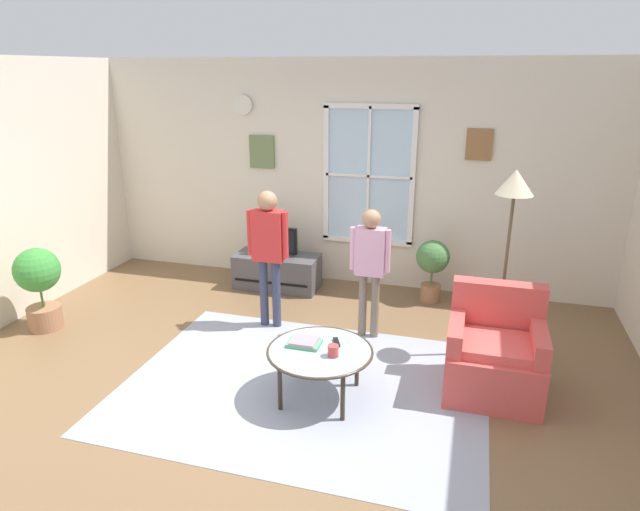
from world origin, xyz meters
The scene contains 16 objects.
ground_plane centered at (0.00, 0.00, -0.01)m, with size 6.84×5.91×0.02m, color brown.
back_wall centered at (0.01, 2.71, 1.35)m, with size 6.24×0.17×2.69m.
area_rug centered at (0.25, 0.15, 0.00)m, with size 3.02×2.29×0.01m, color #999EAD.
tv_stand centered at (-0.74, 2.20, 0.21)m, with size 1.02×0.47×0.42m.
television centered at (-0.74, 2.20, 0.61)m, with size 0.52×0.08×0.35m.
armchair centered at (1.77, 0.55, 0.33)m, with size 0.76×0.74×0.87m.
coffee_table centered at (0.42, 0.04, 0.41)m, with size 0.86×0.86×0.44m.
book_stack centered at (0.27, 0.09, 0.46)m, with size 0.27×0.19×0.05m.
cup centered at (0.55, -0.02, 0.48)m, with size 0.09×0.09×0.09m, color #BF3F3F.
remote_near_books centered at (0.52, 0.18, 0.44)m, with size 0.04×0.14×0.02m, color black.
remote_near_cup centered at (0.53, 0.07, 0.44)m, with size 0.04×0.14×0.02m, color black.
person_red_shirt centered at (-0.44, 1.18, 0.90)m, with size 0.43×0.20×1.44m.
person_pink_shirt centered at (0.58, 1.23, 0.82)m, with size 0.39×0.18×1.31m.
potted_plant_by_window centered at (1.11, 2.30, 0.47)m, with size 0.38×0.38×0.73m.
potted_plant_corner centered at (-2.67, 0.48, 0.52)m, with size 0.45×0.45×0.87m.
floor_lamp centered at (1.82, 1.20, 1.47)m, with size 0.32×0.32×1.75m.
Camera 1 is at (1.49, -3.70, 2.56)m, focal length 30.78 mm.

